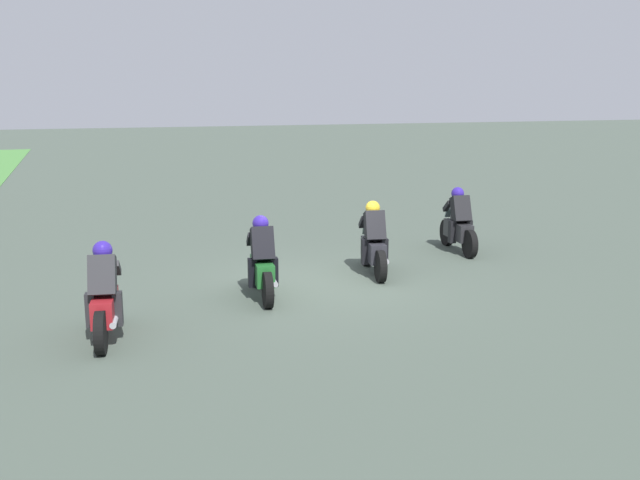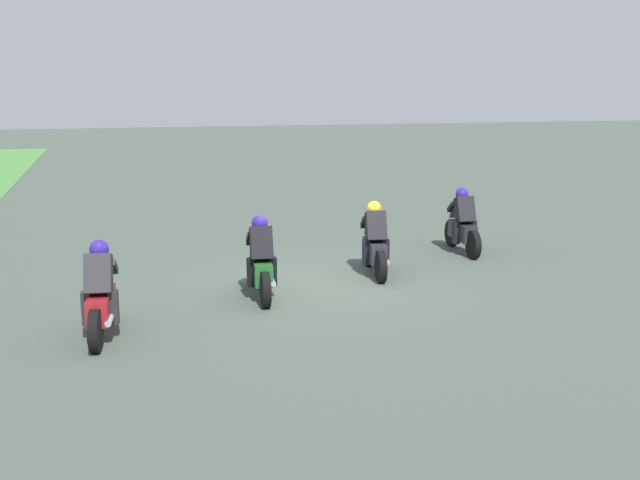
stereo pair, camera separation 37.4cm
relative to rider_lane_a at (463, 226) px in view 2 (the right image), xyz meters
name	(u,v)px [view 2 (the right image)]	position (x,y,z in m)	size (l,w,h in m)	color
ground_plane	(320,284)	(-1.83, 3.99, -0.62)	(120.00, 120.00, 0.00)	#434F45
rider_lane_a	(463,226)	(0.00, 0.00, 0.00)	(2.04, 0.57, 1.51)	black
rider_lane_b	(375,244)	(-1.37, 2.68, 0.00)	(2.03, 0.61, 1.51)	black
rider_lane_c	(261,264)	(-2.38, 5.28, 0.00)	(2.04, 0.56, 1.51)	black
rider_lane_d	(101,298)	(-3.89, 8.09, 0.00)	(2.04, 0.58, 1.51)	black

